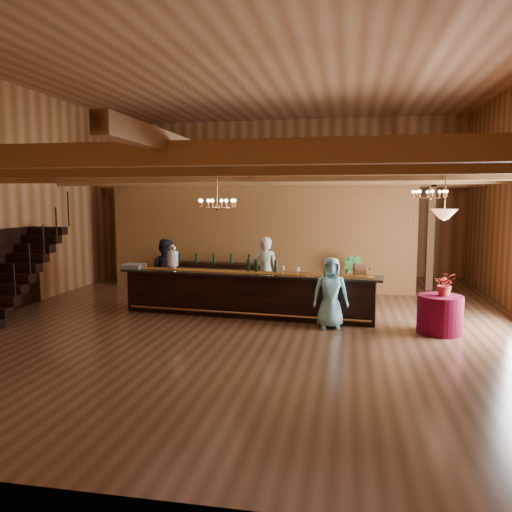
% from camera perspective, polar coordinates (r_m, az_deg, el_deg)
% --- Properties ---
extents(floor, '(14.00, 14.00, 0.00)m').
position_cam_1_polar(floor, '(11.48, -0.32, -7.06)').
color(floor, brown).
rests_on(floor, ground).
extents(ceiling, '(14.00, 14.00, 0.00)m').
position_cam_1_polar(ceiling, '(11.52, -0.34, 20.61)').
color(ceiling, '#A8714A').
rests_on(ceiling, wall_back).
extents(wall_back, '(12.00, 0.10, 5.50)m').
position_cam_1_polar(wall_back, '(18.09, 3.88, 6.65)').
color(wall_back, '#A86840').
rests_on(wall_back, floor).
extents(wall_front, '(12.00, 0.10, 5.50)m').
position_cam_1_polar(wall_front, '(4.49, -17.55, 7.01)').
color(wall_front, '#A86840').
rests_on(wall_front, floor).
extents(wall_left, '(0.10, 14.00, 5.50)m').
position_cam_1_polar(wall_left, '(13.64, -26.08, 6.08)').
color(wall_left, '#A86840').
rests_on(wall_left, floor).
extents(beam_grid, '(11.90, 13.90, 0.39)m').
position_cam_1_polar(beam_grid, '(11.68, 0.14, 9.19)').
color(beam_grid, brown).
rests_on(beam_grid, wall_left).
extents(support_posts, '(9.20, 10.20, 3.20)m').
position_cam_1_polar(support_posts, '(10.73, -0.83, 0.66)').
color(support_posts, brown).
rests_on(support_posts, floor).
extents(partition_wall, '(9.00, 0.18, 3.10)m').
position_cam_1_polar(partition_wall, '(14.74, 0.33, 2.04)').
color(partition_wall, brown).
rests_on(partition_wall, floor).
extents(staircase, '(1.00, 2.80, 2.00)m').
position_cam_1_polar(staircase, '(12.83, -25.69, -1.73)').
color(staircase, black).
rests_on(staircase, floor).
extents(backroom_boxes, '(4.10, 0.60, 1.10)m').
position_cam_1_polar(backroom_boxes, '(16.78, 2.23, -0.93)').
color(backroom_boxes, black).
rests_on(backroom_boxes, floor).
extents(tasting_bar, '(6.15, 1.32, 1.03)m').
position_cam_1_polar(tasting_bar, '(11.56, -1.05, -4.35)').
color(tasting_bar, black).
rests_on(tasting_bar, floor).
extents(beverage_dispenser, '(0.26, 0.26, 0.60)m').
position_cam_1_polar(beverage_dispenser, '(12.16, -9.49, -0.14)').
color(beverage_dispenser, silver).
rests_on(beverage_dispenser, tasting_bar).
extents(glass_rack_tray, '(0.50, 0.50, 0.10)m').
position_cam_1_polar(glass_rack_tray, '(12.57, -13.86, -1.12)').
color(glass_rack_tray, gray).
rests_on(glass_rack_tray, tasting_bar).
extents(raffle_drum, '(0.34, 0.24, 0.30)m').
position_cam_1_polar(raffle_drum, '(10.95, 11.88, -1.50)').
color(raffle_drum, '#9E5F39').
rests_on(raffle_drum, tasting_bar).
extents(bar_bottle_0, '(0.07, 0.07, 0.30)m').
position_cam_1_polar(bar_bottle_0, '(11.57, -0.87, -1.07)').
color(bar_bottle_0, black).
rests_on(bar_bottle_0, tasting_bar).
extents(bar_bottle_1, '(0.07, 0.07, 0.30)m').
position_cam_1_polar(bar_bottle_1, '(11.52, 0.06, -1.11)').
color(bar_bottle_1, black).
rests_on(bar_bottle_1, tasting_bar).
extents(bar_bottle_2, '(0.07, 0.07, 0.30)m').
position_cam_1_polar(bar_bottle_2, '(11.40, 2.28, -1.19)').
color(bar_bottle_2, black).
rests_on(bar_bottle_2, tasting_bar).
extents(backbar_shelf, '(3.06, 0.79, 0.85)m').
position_cam_1_polar(backbar_shelf, '(14.57, -3.81, -2.48)').
color(backbar_shelf, black).
rests_on(backbar_shelf, floor).
extents(round_table, '(0.89, 0.89, 0.77)m').
position_cam_1_polar(round_table, '(10.76, 20.27, -6.29)').
color(round_table, '#4F0216').
rests_on(round_table, floor).
extents(chandelier_left, '(0.80, 0.80, 0.75)m').
position_cam_1_polar(chandelier_left, '(10.71, -4.46, 6.05)').
color(chandelier_left, '#BD7A49').
rests_on(chandelier_left, beam_grid).
extents(chandelier_right, '(0.80, 0.80, 0.53)m').
position_cam_1_polar(chandelier_right, '(12.71, 19.25, 6.72)').
color(chandelier_right, '#BD7A49').
rests_on(chandelier_right, beam_grid).
extents(pendant_lamp, '(0.52, 0.52, 0.90)m').
position_cam_1_polar(pendant_lamp, '(10.51, 20.70, 4.51)').
color(pendant_lamp, '#BD7A49').
rests_on(pendant_lamp, beam_grid).
extents(bartender, '(0.69, 0.49, 1.79)m').
position_cam_1_polar(bartender, '(12.29, 1.09, -1.91)').
color(bartender, beige).
rests_on(bartender, floor).
extents(staff_second, '(0.83, 0.65, 1.70)m').
position_cam_1_polar(staff_second, '(12.88, -10.39, -1.84)').
color(staff_second, black).
rests_on(staff_second, floor).
extents(guest, '(0.80, 0.58, 1.50)m').
position_cam_1_polar(guest, '(10.55, 8.53, -4.17)').
color(guest, '#80CEDE').
rests_on(guest, floor).
extents(floor_plant, '(0.76, 0.67, 1.18)m').
position_cam_1_polar(floor_plant, '(14.07, 10.69, -2.21)').
color(floor_plant, '#2F6B28').
rests_on(floor_plant, floor).
extents(table_flowers, '(0.49, 0.44, 0.48)m').
position_cam_1_polar(table_flowers, '(10.64, 20.81, -3.02)').
color(table_flowers, '#B23229').
rests_on(table_flowers, round_table).
extents(table_vase, '(0.16, 0.16, 0.32)m').
position_cam_1_polar(table_vase, '(10.68, 20.69, -3.40)').
color(table_vase, '#BD7A49').
rests_on(table_vase, round_table).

